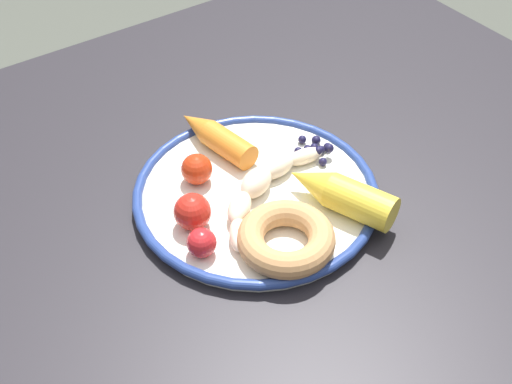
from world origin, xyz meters
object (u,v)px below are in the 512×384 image
at_px(carrot_orange, 215,136).
at_px(tomato_near, 192,212).
at_px(tomato_far, 197,169).
at_px(donut, 286,238).
at_px(banana, 263,187).
at_px(blueberry_pile, 314,149).
at_px(dining_table, 246,277).
at_px(carrot_yellow, 340,193).
at_px(plate, 256,194).
at_px(tomato_mid, 202,243).

distance_m(carrot_orange, tomato_near, 0.14).
bearing_deg(tomato_far, donut, -81.42).
distance_m(banana, carrot_orange, 0.11).
bearing_deg(donut, carrot_orange, 80.82).
bearing_deg(blueberry_pile, tomato_near, -173.85).
height_order(dining_table, donut, donut).
relative_size(carrot_orange, blueberry_pile, 2.12).
bearing_deg(tomato_near, blueberry_pile, 6.15).
bearing_deg(carrot_yellow, blueberry_pile, 68.48).
distance_m(plate, carrot_orange, 0.10).
height_order(carrot_yellow, tomato_near, same).
relative_size(blueberry_pile, tomato_far, 1.58).
height_order(banana, carrot_yellow, carrot_yellow).
bearing_deg(donut, dining_table, 103.33).
relative_size(carrot_yellow, tomato_mid, 4.19).
relative_size(plate, tomato_near, 6.92).
bearing_deg(banana, blueberry_pile, 14.26).
xyz_separation_m(carrot_yellow, tomato_near, (-0.15, 0.07, 0.00)).
relative_size(dining_table, blueberry_pile, 19.49).
relative_size(banana, tomato_mid, 5.73).
bearing_deg(dining_table, tomato_near, 150.21).
bearing_deg(tomato_far, blueberry_pile, -15.21).
xyz_separation_m(blueberry_pile, tomato_far, (-0.15, 0.04, 0.01)).
height_order(blueberry_pile, tomato_mid, tomato_mid).
bearing_deg(tomato_far, dining_table, -84.57).
bearing_deg(blueberry_pile, plate, -170.63).
bearing_deg(tomato_far, carrot_orange, 38.71).
bearing_deg(carrot_orange, plate, -93.75).
xyz_separation_m(dining_table, tomato_far, (-0.01, 0.09, 0.12)).
height_order(banana, tomato_near, tomato_near).
bearing_deg(dining_table, carrot_orange, 71.36).
relative_size(dining_table, tomato_near, 27.50).
xyz_separation_m(plate, donut, (-0.02, -0.09, 0.02)).
bearing_deg(tomato_far, carrot_yellow, -49.93).
bearing_deg(donut, tomato_near, 126.50).
distance_m(plate, donut, 0.09).
relative_size(banana, tomato_near, 4.42).
distance_m(donut, blueberry_pile, 0.16).
height_order(carrot_orange, donut, carrot_orange).
relative_size(dining_table, donut, 10.87).
height_order(banana, tomato_mid, tomato_mid).
height_order(carrot_orange, blueberry_pile, carrot_orange).
bearing_deg(tomato_mid, tomato_far, 61.13).
bearing_deg(blueberry_pile, tomato_far, 164.79).
height_order(carrot_orange, tomato_near, tomato_near).
bearing_deg(tomato_near, banana, -2.59).
distance_m(dining_table, tomato_far, 0.15).
distance_m(plate, blueberry_pile, 0.10).
bearing_deg(donut, banana, 71.30).
xyz_separation_m(plate, carrot_yellow, (0.06, -0.07, 0.02)).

